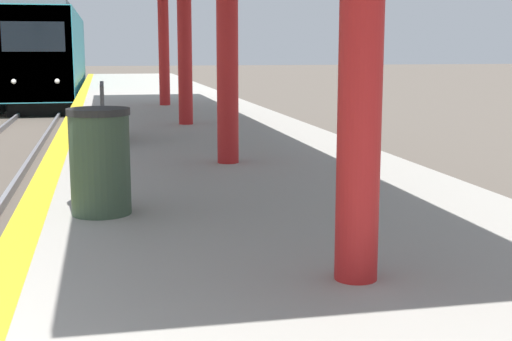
# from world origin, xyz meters

# --- Properties ---
(train) EXTENTS (2.67, 16.59, 4.23)m
(train) POSITION_xyz_m (0.00, 32.28, 2.15)
(train) COLOR black
(train) RESTS_ON ground
(trash_bin) EXTENTS (0.56, 0.56, 0.95)m
(trash_bin) POSITION_xyz_m (2.28, 4.27, 1.49)
(trash_bin) COLOR #384C38
(trash_bin) RESTS_ON platform_right
(bench) EXTENTS (0.44, 1.50, 0.92)m
(bench) POSITION_xyz_m (2.19, 9.59, 1.49)
(bench) COLOR #4C4C51
(bench) RESTS_ON platform_right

